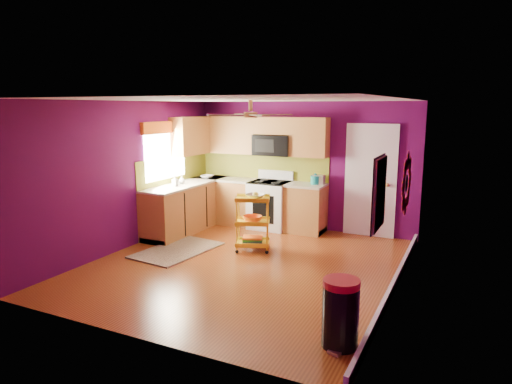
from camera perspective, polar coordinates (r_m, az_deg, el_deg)
The scene contains 18 objects.
ground at distance 7.11m, azimuth -1.37°, elevation -9.11°, with size 5.00×5.00×0.00m, color #6A2C10.
room_envelope at distance 6.73m, azimuth -1.22°, elevation 4.06°, with size 4.54×5.04×2.52m.
lower_cabinets at distance 9.15m, azimuth -3.71°, elevation -1.80°, with size 2.81×2.31×0.94m.
electric_range at distance 9.10m, azimuth 1.77°, elevation -1.54°, with size 0.76×0.66×1.13m.
upper_cabinetry at distance 9.21m, azimuth -2.15°, elevation 6.89°, with size 2.80×2.30×1.26m.
left_window at distance 8.80m, azimuth -11.27°, elevation 6.10°, with size 0.08×1.35×1.08m.
panel_door at distance 8.70m, azimuth 14.11°, elevation 1.21°, with size 0.95×0.11×2.15m.
right_wall_art at distance 5.76m, azimuth 17.09°, elevation 0.57°, with size 0.04×2.74×1.04m.
ceiling_fan at distance 6.87m, azimuth -0.68°, elevation 9.70°, with size 1.01×1.01×0.26m.
shag_rug at distance 7.89m, azimuth -9.79°, elevation -7.17°, with size 0.91×1.49×0.02m, color black.
rolling_cart at distance 7.65m, azimuth -0.37°, elevation -3.60°, with size 0.67×0.59×1.01m.
trash_can at distance 4.83m, azimuth 10.51°, elevation -14.67°, with size 0.45×0.46×0.71m.
teal_kettle at distance 8.78m, azimuth 7.42°, elevation 1.52°, with size 0.18×0.18×0.21m.
toaster at distance 8.80m, azimuth 7.84°, elevation 1.57°, with size 0.22×0.15×0.18m, color beige.
soap_bottle_a at distance 8.61m, azimuth -10.09°, elevation 1.38°, with size 0.09×0.09×0.20m, color #EA3F72.
soap_bottle_b at distance 8.86m, azimuth -9.26°, elevation 1.50°, with size 0.12×0.12×0.15m, color white.
counter_dish at distance 9.50m, azimuth -6.14°, elevation 1.92°, with size 0.26×0.26×0.06m, color white.
counter_cup at distance 8.80m, azimuth -10.03°, elevation 1.22°, with size 0.12×0.12×0.09m, color white.
Camera 1 is at (3.06, -5.95, 2.41)m, focal length 32.00 mm.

